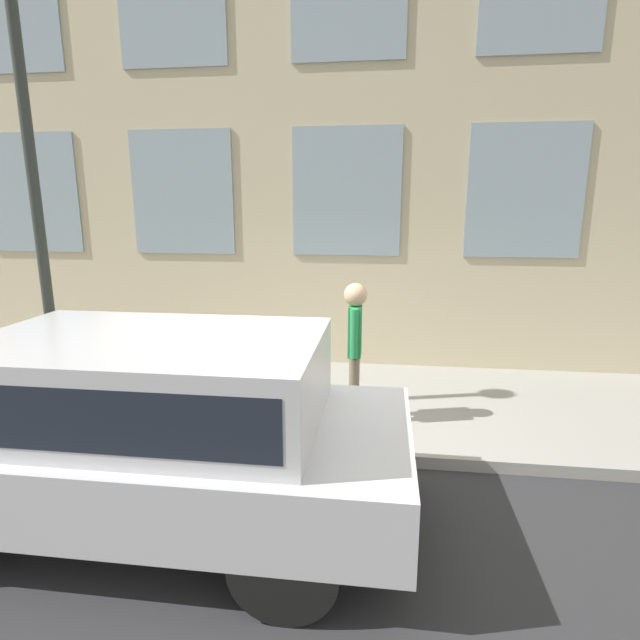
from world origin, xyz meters
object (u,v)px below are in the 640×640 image
(parked_truck_silver_near, at_px, (148,418))
(person, at_px, (355,340))
(street_lamp, at_px, (25,112))
(fire_hydrant, at_px, (285,394))

(parked_truck_silver_near, bearing_deg, person, -38.15)
(parked_truck_silver_near, height_order, street_lamp, street_lamp)
(street_lamp, bearing_deg, parked_truck_silver_near, -129.85)
(parked_truck_silver_near, xyz_separation_m, street_lamp, (1.63, 1.95, 2.62))
(fire_hydrant, relative_size, person, 0.44)
(parked_truck_silver_near, bearing_deg, street_lamp, 50.15)
(person, bearing_deg, street_lamp, -31.19)
(parked_truck_silver_near, relative_size, street_lamp, 0.78)
(person, relative_size, parked_truck_silver_near, 0.38)
(person, xyz_separation_m, street_lamp, (-0.33, 3.49, 2.44))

